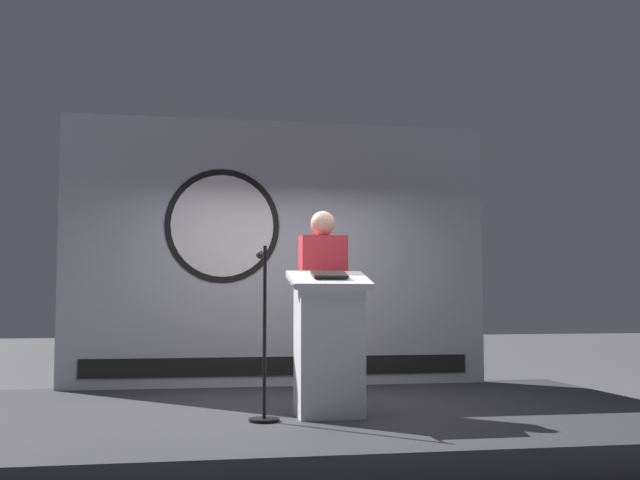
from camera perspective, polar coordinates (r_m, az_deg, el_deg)
ground_plane at (r=6.89m, az=-0.97°, el=-14.73°), size 40.00×40.00×0.00m
stage_platform at (r=6.86m, az=-0.97°, el=-13.50°), size 6.40×4.00×0.30m
banner_display at (r=8.62m, az=-3.11°, el=-0.95°), size 4.70×0.12×2.92m
podium at (r=6.35m, az=0.66°, el=-7.66°), size 0.64×0.50×1.18m
speaker_person at (r=6.82m, az=0.22°, el=-4.89°), size 0.40×0.26×1.71m
microphone_stand at (r=6.18m, az=-4.13°, el=-8.72°), size 0.24×0.51×1.36m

